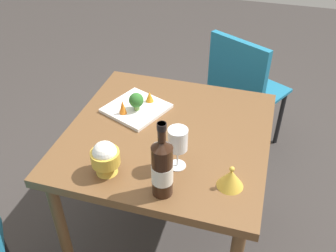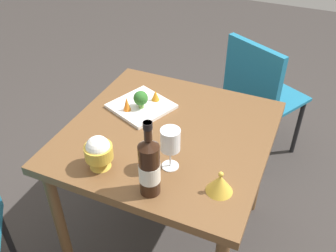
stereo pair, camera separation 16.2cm
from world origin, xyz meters
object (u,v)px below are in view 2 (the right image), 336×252
Objects in this scene: carrot_garnish_left at (127,104)px; broccoli_floret at (141,98)px; wine_bottle at (149,167)px; carrot_garnish_right at (155,95)px; rice_bowl at (99,152)px; serving_plate at (141,106)px; rice_bowl_lid at (220,183)px; wine_glass at (170,141)px; chair_near_window at (258,90)px.

broccoli_floret is at bearing -47.21° from carrot_garnish_left.
wine_bottle is 0.58m from carrot_garnish_right.
rice_bowl reaches higher than serving_plate.
broccoli_floret reaches higher than serving_plate.
broccoli_floret is (0.35, 0.49, 0.03)m from rice_bowl_lid.
broccoli_floret is (0.30, 0.28, -0.06)m from wine_glass.
chair_near_window is 1.10m from wine_glass.
wine_bottle reaches higher than broccoli_floret.
rice_bowl is 0.49m from carrot_garnish_right.
broccoli_floret is 1.25× the size of carrot_garnish_left.
wine_glass is at bearing -147.72° from carrot_garnish_right.
carrot_garnish_right is at bearing -33.18° from carrot_garnish_left.
chair_near_window is at bearing -7.94° from wine_glass.
rice_bowl_lid is 1.17× the size of broccoli_floret.
broccoli_floret is (0.45, 0.26, -0.06)m from wine_bottle.
chair_near_window is 6.00× the size of rice_bowl.
carrot_garnish_left is (-0.07, 0.04, 0.04)m from serving_plate.
carrot_garnish_right reaches higher than serving_plate.
rice_bowl is 0.37m from carrot_garnish_left.
wine_bottle is 0.52m from broccoli_floret.
wine_glass is 0.46m from carrot_garnish_right.
wine_bottle reaches higher than serving_plate.
wine_glass is 1.79× the size of rice_bowl_lid.
wine_bottle is 0.26m from rice_bowl_lid.
chair_near_window reaches higher than broccoli_floret.
wine_glass reaches higher than chair_near_window.
wine_glass is at bearing -127.72° from carrot_garnish_left.
chair_near_window is 9.91× the size of broccoli_floret.
wine_bottle is 0.24m from rice_bowl.
serving_plate is at bearing 26.61° from broccoli_floret.
rice_bowl is 0.43m from serving_plate.
rice_bowl_lid is 1.95× the size of carrot_garnish_right.
carrot_garnish_right is (0.38, 0.24, -0.09)m from wine_glass.
chair_near_window is 12.43× the size of carrot_garnish_left.
wine_bottle is 0.15m from wine_glass.
rice_bowl reaches higher than broccoli_floret.
serving_plate is at bearing -31.61° from carrot_garnish_left.
carrot_garnish_left is (0.30, 0.54, 0.01)m from rice_bowl_lid.
carrot_garnish_left is at bearing 132.79° from broccoli_floret.
wine_bottle is 0.51m from carrot_garnish_left.
carrot_garnish_right is (0.53, 0.23, -0.08)m from wine_bottle.
wine_bottle is at bearing -156.90° from carrot_garnish_right.
broccoli_floret is 0.09m from carrot_garnish_right.
rice_bowl is at bearing 113.21° from wine_glass.
wine_glass is 0.41m from broccoli_floret.
carrot_garnish_left is (0.25, 0.33, -0.08)m from wine_glass.
broccoli_floret is at bearing -153.39° from serving_plate.
serving_plate is at bearing -92.38° from chair_near_window.
chair_near_window is 8.50× the size of rice_bowl_lid.
wine_bottle is 6.06× the size of carrot_garnish_right.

